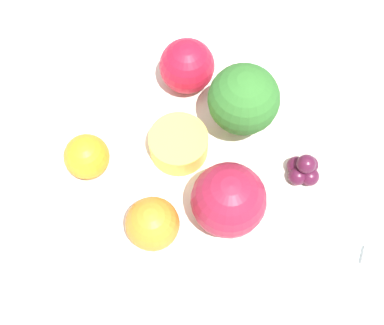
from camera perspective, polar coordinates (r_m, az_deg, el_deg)
ground_plane at (r=0.51m, az=0.00°, el=-2.98°), size 6.00×6.00×0.00m
table_surface at (r=0.50m, az=0.00°, el=-2.56°), size 1.20×1.20×0.02m
bowl at (r=0.48m, az=0.00°, el=-1.34°), size 0.24×0.24×0.03m
broccoli at (r=0.45m, az=5.52°, el=6.65°), size 0.06×0.06×0.07m
apple_red at (r=0.48m, az=-0.54°, el=10.26°), size 0.05×0.05×0.05m
apple_green at (r=0.42m, az=3.69°, el=-4.17°), size 0.06×0.06×0.06m
orange_front at (r=0.42m, az=-4.24°, el=-6.53°), size 0.04×0.04×0.04m
orange_back at (r=0.45m, az=-11.16°, el=0.62°), size 0.04×0.04×0.04m
grape_cluster at (r=0.46m, az=11.82°, el=-0.72°), size 0.03×0.03×0.03m
small_cup at (r=0.46m, az=-1.94°, el=1.67°), size 0.05×0.05×0.02m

